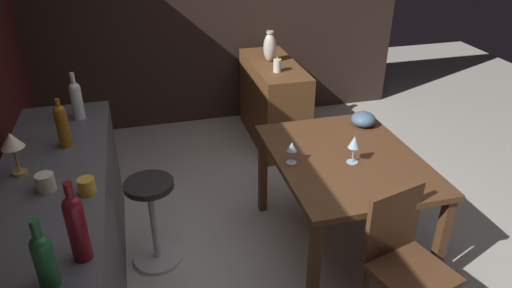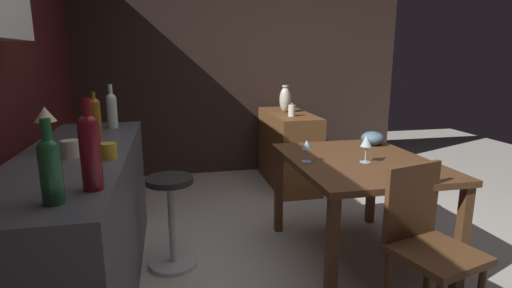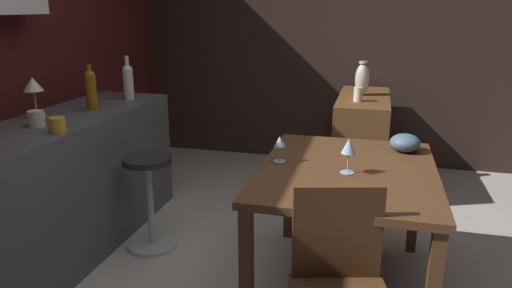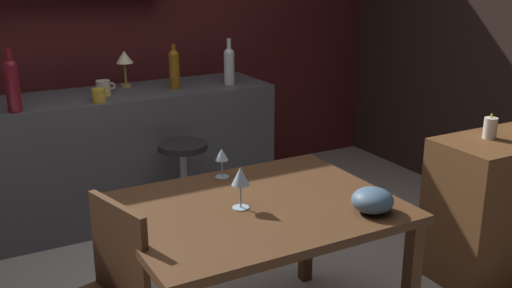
{
  "view_description": "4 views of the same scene",
  "coord_description": "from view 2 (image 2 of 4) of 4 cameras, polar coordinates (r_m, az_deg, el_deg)",
  "views": [
    {
      "loc": [
        -2.3,
        1.0,
        2.27
      ],
      "look_at": [
        0.29,
        0.31,
        0.83
      ],
      "focal_mm": 32.69,
      "sensor_mm": 36.0,
      "label": 1
    },
    {
      "loc": [
        -2.3,
        1.0,
        1.44
      ],
      "look_at": [
        0.45,
        0.39,
        0.81
      ],
      "focal_mm": 27.77,
      "sensor_mm": 36.0,
      "label": 2
    },
    {
      "loc": [
        -2.3,
        -0.38,
        1.58
      ],
      "look_at": [
        0.36,
        0.31,
        0.76
      ],
      "focal_mm": 32.68,
      "sensor_mm": 36.0,
      "label": 3
    },
    {
      "loc": [
        -1.05,
        -2.39,
        1.78
      ],
      "look_at": [
        0.56,
        0.53,
        0.73
      ],
      "focal_mm": 41.91,
      "sensor_mm": 36.0,
      "label": 4
    }
  ],
  "objects": [
    {
      "name": "cup_mustard",
      "position": [
        2.25,
        -20.47,
        -0.97
      ],
      "size": [
        0.12,
        0.09,
        0.09
      ],
      "color": "gold",
      "rests_on": "kitchen_counter"
    },
    {
      "name": "wine_glass_right",
      "position": [
        2.73,
        15.61,
        0.32
      ],
      "size": [
        0.08,
        0.08,
        0.19
      ],
      "color": "silver",
      "rests_on": "dining_table"
    },
    {
      "name": "cup_cream",
      "position": [
        2.37,
        -25.19,
        -0.62
      ],
      "size": [
        0.13,
        0.09,
        0.09
      ],
      "color": "beige",
      "rests_on": "kitchen_counter"
    },
    {
      "name": "wall_side_right",
      "position": [
        4.9,
        -4.29,
        10.98
      ],
      "size": [
        0.1,
        4.4,
        2.6
      ],
      "primitive_type": "cube",
      "color": "#33231E",
      "rests_on": "ground_plane"
    },
    {
      "name": "dining_table",
      "position": [
        2.85,
        14.52,
        -3.84
      ],
      "size": [
        1.2,
        0.94,
        0.74
      ],
      "color": "#56351E",
      "rests_on": "ground_plane"
    },
    {
      "name": "wine_bottle_ruby",
      "position": [
        1.73,
        -22.78,
        -0.59
      ],
      "size": [
        0.08,
        0.08,
        0.38
      ],
      "color": "maroon",
      "rests_on": "kitchen_counter"
    },
    {
      "name": "wine_glass_left",
      "position": [
        2.66,
        7.32,
        -0.28
      ],
      "size": [
        0.07,
        0.07,
        0.15
      ],
      "color": "silver",
      "rests_on": "dining_table"
    },
    {
      "name": "bar_stool",
      "position": [
        2.82,
        -12.08,
        -10.55
      ],
      "size": [
        0.34,
        0.34,
        0.64
      ],
      "color": "#262323",
      "rests_on": "ground_plane"
    },
    {
      "name": "wine_bottle_amber",
      "position": [
        2.81,
        -22.18,
        3.67
      ],
      "size": [
        0.08,
        0.08,
        0.31
      ],
      "color": "#8C5114",
      "rests_on": "kitchen_counter"
    },
    {
      "name": "vase_ceramic_ivory",
      "position": [
        4.43,
        4.22,
        6.43
      ],
      "size": [
        0.13,
        0.13,
        0.3
      ],
      "color": "beige",
      "rests_on": "sideboard_cabinet"
    },
    {
      "name": "chair_near_window",
      "position": [
        2.34,
        23.29,
        -12.68
      ],
      "size": [
        0.49,
        0.49,
        0.87
      ],
      "color": "#56351E",
      "rests_on": "ground_plane"
    },
    {
      "name": "fruit_bowl",
      "position": [
        3.29,
        16.45,
        0.8
      ],
      "size": [
        0.18,
        0.18,
        0.11
      ],
      "primitive_type": "ellipsoid",
      "color": "slate",
      "rests_on": "dining_table"
    },
    {
      "name": "wine_bottle_green",
      "position": [
        1.64,
        -27.5,
        -2.96
      ],
      "size": [
        0.08,
        0.08,
        0.32
      ],
      "color": "#1E592D",
      "rests_on": "kitchen_counter"
    },
    {
      "name": "counter_lamp",
      "position": [
        2.58,
        -28.08,
        3.35
      ],
      "size": [
        0.12,
        0.12,
        0.26
      ],
      "color": "#A58447",
      "rests_on": "kitchen_counter"
    },
    {
      "name": "sideboard_cabinet",
      "position": [
        4.47,
        4.66,
        -0.7
      ],
      "size": [
        1.1,
        0.44,
        0.82
      ],
      "primitive_type": "cube",
      "color": "brown",
      "rests_on": "ground_plane"
    },
    {
      "name": "wine_bottle_clear",
      "position": [
        3.19,
        -20.06,
        4.78
      ],
      "size": [
        0.08,
        0.08,
        0.33
      ],
      "color": "silver",
      "rests_on": "kitchen_counter"
    },
    {
      "name": "kitchen_counter",
      "position": [
        2.62,
        -23.79,
        -10.75
      ],
      "size": [
        2.1,
        0.6,
        0.9
      ],
      "primitive_type": "cube",
      "color": "#4C4C51",
      "rests_on": "ground_plane"
    },
    {
      "name": "ground_plane",
      "position": [
        2.89,
        10.05,
        -17.43
      ],
      "size": [
        9.0,
        9.0,
        0.0
      ],
      "primitive_type": "plane",
      "color": "#B7B2A8"
    },
    {
      "name": "pillar_candle_tall",
      "position": [
        4.15,
        5.17,
        4.82
      ],
      "size": [
        0.07,
        0.07,
        0.14
      ],
      "color": "white",
      "rests_on": "sideboard_cabinet"
    }
  ]
}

